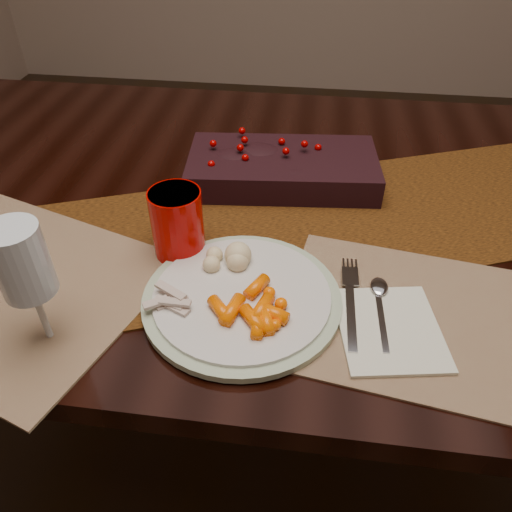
# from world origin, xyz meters

# --- Properties ---
(floor) EXTENTS (5.00, 5.00, 0.00)m
(floor) POSITION_xyz_m (0.00, 0.00, 0.00)
(floor) COLOR black
(floor) RESTS_ON ground
(dining_table) EXTENTS (1.80, 1.00, 0.75)m
(dining_table) POSITION_xyz_m (0.00, 0.00, 0.38)
(dining_table) COLOR black
(dining_table) RESTS_ON floor
(table_runner) EXTENTS (1.73, 0.97, 0.00)m
(table_runner) POSITION_xyz_m (0.05, -0.10, 0.75)
(table_runner) COLOR #2F1B03
(table_runner) RESTS_ON dining_table
(centerpiece) EXTENTS (0.38, 0.22, 0.07)m
(centerpiece) POSITION_xyz_m (0.01, 0.05, 0.79)
(centerpiece) COLOR black
(centerpiece) RESTS_ON table_runner
(placemat_main) EXTENTS (0.44, 0.35, 0.00)m
(placemat_main) POSITION_xyz_m (0.25, -0.30, 0.75)
(placemat_main) COLOR #866042
(placemat_main) RESTS_ON dining_table
(placemat_second) EXTENTS (0.56, 0.48, 0.00)m
(placemat_second) POSITION_xyz_m (-0.39, -0.30, 0.75)
(placemat_second) COLOR #9D755B
(placemat_second) RESTS_ON dining_table
(dinner_plate) EXTENTS (0.37, 0.37, 0.02)m
(dinner_plate) POSITION_xyz_m (-0.01, -0.30, 0.76)
(dinner_plate) COLOR silver
(dinner_plate) RESTS_ON placemat_main
(baby_carrots) EXTENTS (0.12, 0.11, 0.02)m
(baby_carrots) POSITION_xyz_m (0.00, -0.33, 0.78)
(baby_carrots) COLOR #FF6300
(baby_carrots) RESTS_ON dinner_plate
(mashed_potatoes) EXTENTS (0.08, 0.08, 0.04)m
(mashed_potatoes) POSITION_xyz_m (-0.05, -0.24, 0.79)
(mashed_potatoes) COLOR #D6C388
(mashed_potatoes) RESTS_ON dinner_plate
(turkey_shreds) EXTENTS (0.09, 0.08, 0.02)m
(turkey_shreds) POSITION_xyz_m (-0.12, -0.33, 0.78)
(turkey_shreds) COLOR #C2A195
(turkey_shreds) RESTS_ON dinner_plate
(napkin) EXTENTS (0.16, 0.18, 0.01)m
(napkin) POSITION_xyz_m (0.20, -0.33, 0.76)
(napkin) COLOR beige
(napkin) RESTS_ON placemat_main
(fork) EXTENTS (0.03, 0.17, 0.00)m
(fork) POSITION_xyz_m (0.14, -0.29, 0.76)
(fork) COLOR silver
(fork) RESTS_ON napkin
(spoon) EXTENTS (0.03, 0.14, 0.00)m
(spoon) POSITION_xyz_m (0.19, -0.30, 0.76)
(spoon) COLOR #B6B8CF
(spoon) RESTS_ON napkin
(red_cup) EXTENTS (0.08, 0.08, 0.11)m
(red_cup) POSITION_xyz_m (-0.13, -0.20, 0.81)
(red_cup) COLOR #B30300
(red_cup) RESTS_ON placemat_main
(wine_glass) EXTENTS (0.09, 0.09, 0.19)m
(wine_glass) POSITION_xyz_m (-0.26, -0.40, 0.84)
(wine_glass) COLOR silver
(wine_glass) RESTS_ON dining_table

